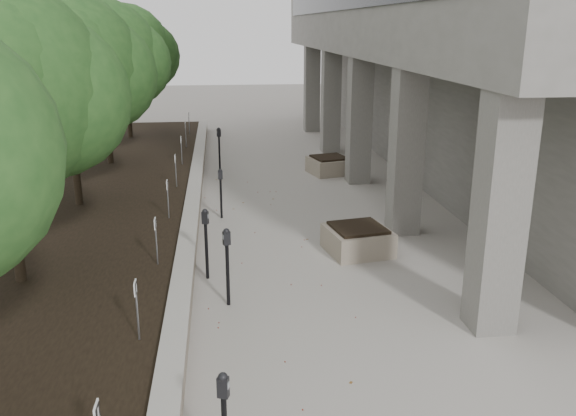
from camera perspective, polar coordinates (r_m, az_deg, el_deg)
ground at (r=9.30m, az=0.94°, el=-15.18°), size 90.00×90.00×0.00m
retaining_wall at (r=17.46m, az=-8.86°, el=1.16°), size 0.39×26.00×0.50m
planting_bed at (r=18.02m, az=-20.60°, el=0.58°), size 7.00×26.00×0.40m
crabapple_tree_2 at (r=11.58m, az=-25.53°, el=6.25°), size 4.60×4.00×5.44m
crabapple_tree_3 at (r=16.34m, az=-20.06°, el=9.54°), size 4.60×4.00×5.44m
crabapple_tree_4 at (r=21.22m, az=-17.04°, el=11.31°), size 4.60×4.00×5.44m
crabapple_tree_5 at (r=26.14m, az=-15.13°, el=12.39°), size 4.60×4.00×5.44m
parking_sign_2 at (r=9.34m, az=-14.10°, el=-9.42°), size 0.04×0.22×0.96m
parking_sign_3 at (r=12.08m, az=-12.37°, el=-3.12°), size 0.04×0.22×0.96m
parking_sign_4 at (r=14.93m, az=-11.30°, el=0.81°), size 0.04×0.22×0.96m
parking_sign_5 at (r=17.82m, az=-10.58°, el=3.48°), size 0.04×0.22×0.96m
parking_sign_6 at (r=20.75m, az=-10.06°, el=5.40°), size 0.04×0.22×0.96m
parking_sign_7 at (r=23.69m, az=-9.66°, el=6.84°), size 0.04×0.22×0.96m
parking_sign_8 at (r=26.65m, az=-9.35°, el=7.96°), size 0.04×0.22×0.96m
parking_meter_2 at (r=10.99m, az=-5.75°, el=-5.60°), size 0.17×0.15×1.49m
parking_meter_3 at (r=12.17m, az=-7.75°, el=-3.41°), size 0.17×0.15×1.48m
parking_meter_4 at (r=16.00m, az=-6.38°, el=1.37°), size 0.15×0.11×1.35m
parking_meter_5 at (r=21.29m, az=-6.52°, el=5.55°), size 0.18×0.14×1.54m
planter_front at (r=13.69m, az=6.63°, el=-2.95°), size 1.55×1.55×0.62m
planter_back at (r=20.92m, az=3.93°, el=4.09°), size 1.56×1.56×0.60m
berry_scatter at (r=13.75m, az=-2.17°, el=-4.08°), size 3.30×14.10×0.02m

